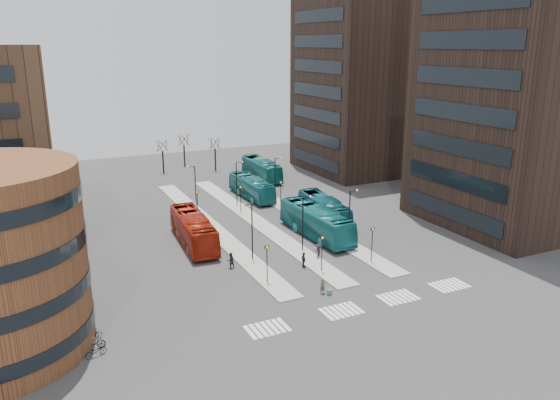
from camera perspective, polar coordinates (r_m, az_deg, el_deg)
name	(u,v)px	position (r m, az deg, el deg)	size (l,w,h in m)	color
ground	(378,329)	(45.69, 10.24, -13.15)	(160.00, 160.00, 0.00)	#303133
island_left	(211,227)	(68.75, -7.23, -2.79)	(2.50, 45.00, 0.15)	#979791
island_mid	(255,220)	(70.73, -2.62, -2.14)	(2.50, 45.00, 0.15)	#979791
island_right	(296,214)	(73.16, 1.71, -1.51)	(2.50, 45.00, 0.15)	#979791
suitcase	(329,292)	(50.63, 5.19, -9.59)	(0.41, 0.32, 0.51)	#1B1C98
red_bus	(193,229)	(62.88, -9.05, -3.05)	(2.97, 12.67, 3.53)	#9D1D0C
teal_bus_a	(316,222)	(64.76, 3.80, -2.27)	(3.03, 12.96, 3.61)	#166D72
teal_bus_b	(251,187)	(80.96, -3.00, 1.32)	(2.68, 11.43, 3.19)	#16676E
teal_bus_c	(324,209)	(70.25, 4.60, -0.96)	(2.75, 11.77, 3.28)	#13525F
teal_bus_d	(261,169)	(92.53, -1.96, 3.26)	(2.83, 12.10, 3.37)	#146464
traveller	(323,286)	(50.62, 4.48, -8.95)	(0.55, 0.36, 1.50)	brown
commuter_a	(231,260)	(56.10, -5.18, -6.30)	(0.82, 0.64, 1.68)	black
commuter_b	(304,260)	(56.17, 2.49, -6.27)	(0.93, 0.39, 1.59)	black
commuter_c	(318,251)	(58.53, 3.98, -5.34)	(1.05, 0.60, 1.62)	black
bicycle_near	(96,351)	(43.54, -18.68, -14.73)	(0.56, 1.62, 0.85)	gray
bicycle_mid	(94,342)	(44.56, -18.91, -13.84)	(0.50, 1.76, 1.06)	gray
bicycle_far	(91,335)	(45.71, -19.10, -13.21)	(0.57, 1.63, 0.86)	gray
crosswalk_stripes	(368,304)	(49.46, 9.19, -10.71)	(22.35, 2.40, 0.01)	silver
tower_near	(523,104)	(74.11, 24.08, 9.16)	(20.12, 20.00, 30.00)	black
tower_far	(366,86)	(99.55, 8.96, 11.73)	(20.12, 20.00, 30.00)	black
sign_poles	(275,219)	(63.77, -0.51, -1.96)	(12.45, 22.12, 3.65)	black
lamp_posts	(266,198)	(68.20, -1.50, 0.26)	(14.04, 20.24, 6.12)	black
bare_trees	(188,155)	(100.23, -9.64, 4.64)	(10.97, 8.14, 5.90)	black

